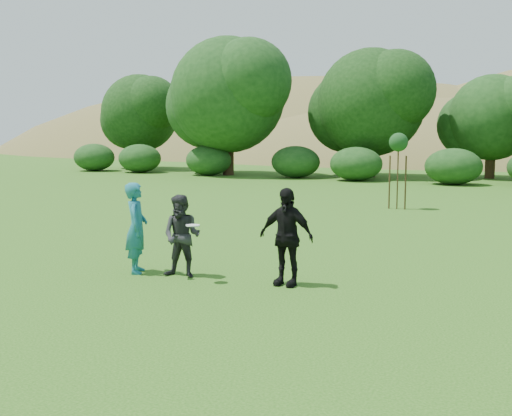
# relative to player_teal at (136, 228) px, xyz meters

# --- Properties ---
(ground) EXTENTS (120.00, 120.00, 0.00)m
(ground) POSITION_rel_player_teal_xyz_m (1.38, -0.09, -0.94)
(ground) COLOR #19470C
(ground) RESTS_ON ground
(player_teal) EXTENTS (0.72, 0.82, 1.88)m
(player_teal) POSITION_rel_player_teal_xyz_m (0.00, 0.00, 0.00)
(player_teal) COLOR #196474
(player_teal) RESTS_ON ground
(player_grey) EXTENTS (0.88, 0.73, 1.66)m
(player_grey) POSITION_rel_player_teal_xyz_m (1.06, 0.05, -0.11)
(player_grey) COLOR #27282A
(player_grey) RESTS_ON ground
(player_black) EXTENTS (1.13, 0.53, 1.87)m
(player_black) POSITION_rel_player_teal_xyz_m (3.22, 0.27, -0.00)
(player_black) COLOR black
(player_black) RESTS_ON ground
(frisbee) EXTENTS (0.27, 0.27, 0.03)m
(frisbee) POSITION_rel_player_teal_xyz_m (1.50, -0.27, 0.18)
(frisbee) COLOR white
(frisbee) RESTS_ON ground
(sapling) EXTENTS (0.70, 0.70, 2.85)m
(sapling) POSITION_rel_player_teal_xyz_m (2.56, 13.07, 1.48)
(sapling) COLOR #382916
(sapling) RESTS_ON ground
(hillside) EXTENTS (150.00, 72.00, 52.00)m
(hillside) POSITION_rel_player_teal_xyz_m (0.82, 68.36, -12.91)
(hillside) COLOR olive
(hillside) RESTS_ON ground
(tree_row) EXTENTS (53.92, 10.38, 9.62)m
(tree_row) POSITION_rel_player_teal_xyz_m (4.61, 28.60, 3.93)
(tree_row) COLOR #3A2616
(tree_row) RESTS_ON ground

